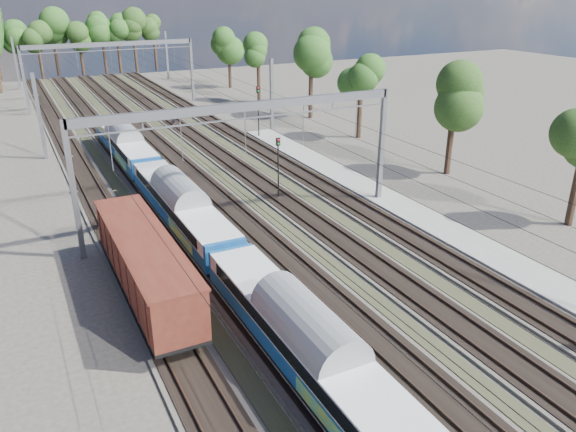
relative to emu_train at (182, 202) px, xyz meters
name	(u,v)px	position (x,y,z in m)	size (l,w,h in m)	color
track_bed	(186,169)	(4.50, 13.95, -2.17)	(21.00, 130.00, 0.34)	#47423A
platform	(471,244)	(16.50, -11.05, -2.12)	(3.00, 70.00, 0.30)	gray
catenary	(162,89)	(4.83, 21.63, 4.13)	(25.65, 130.00, 9.00)	gray
tree_belt	(150,41)	(12.44, 56.54, 5.71)	(39.97, 102.20, 11.87)	black
emu_train	(182,202)	(0.00, 0.00, 0.00)	(2.64, 55.85, 3.85)	black
freight_boxcar	(145,263)	(-4.50, -7.94, -0.09)	(2.86, 13.83, 3.56)	black
worker	(174,118)	(8.73, 32.46, -1.37)	(0.66, 0.43, 1.80)	black
signal_near	(278,161)	(8.97, 3.05, 0.95)	(0.32, 0.30, 5.09)	black
signal_far	(258,106)	(15.51, 21.59, 1.46)	(0.39, 0.36, 5.90)	black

